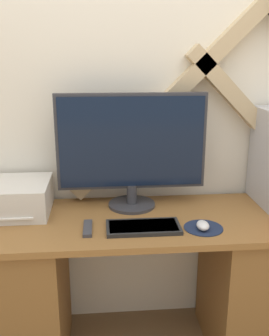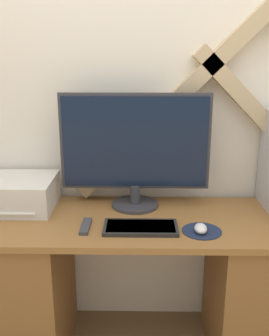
# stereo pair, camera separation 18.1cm
# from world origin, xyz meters

# --- Properties ---
(wall_back) EXTENTS (6.40, 0.19, 2.70)m
(wall_back) POSITION_xyz_m (0.00, 0.64, 1.35)
(wall_back) COLOR silver
(wall_back) RESTS_ON ground_plane
(desk) EXTENTS (1.74, 0.59, 0.76)m
(desk) POSITION_xyz_m (0.00, 0.30, 0.40)
(desk) COLOR brown
(desk) RESTS_ON ground_plane
(monitor) EXTENTS (0.75, 0.24, 0.58)m
(monitor) POSITION_xyz_m (-0.02, 0.46, 1.08)
(monitor) COLOR #333338
(monitor) RESTS_ON desk
(keyboard) EXTENTS (0.34, 0.16, 0.02)m
(keyboard) POSITION_xyz_m (0.01, 0.18, 0.78)
(keyboard) COLOR black
(keyboard) RESTS_ON desk
(mousepad) EXTENTS (0.18, 0.18, 0.00)m
(mousepad) POSITION_xyz_m (0.28, 0.16, 0.77)
(mousepad) COLOR #19233D
(mousepad) RESTS_ON desk
(mouse) EXTENTS (0.06, 0.08, 0.04)m
(mouse) POSITION_xyz_m (0.27, 0.14, 0.79)
(mouse) COLOR silver
(mouse) RESTS_ON mousepad
(printer) EXTENTS (0.39, 0.34, 0.15)m
(printer) POSITION_xyz_m (-0.63, 0.43, 0.84)
(printer) COLOR beige
(printer) RESTS_ON desk
(remote_control) EXTENTS (0.04, 0.16, 0.02)m
(remote_control) POSITION_xyz_m (-0.24, 0.19, 0.77)
(remote_control) COLOR #38383D
(remote_control) RESTS_ON desk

